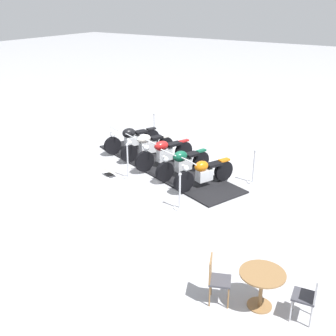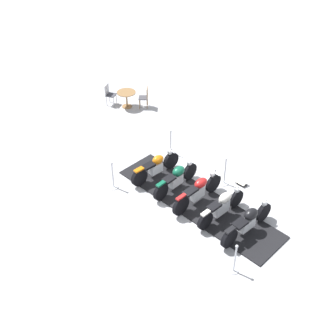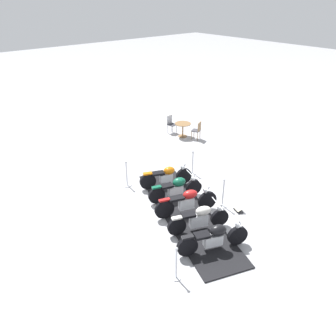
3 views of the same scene
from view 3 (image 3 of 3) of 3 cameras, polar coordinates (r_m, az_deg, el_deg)
ground_plane at (r=11.97m, az=3.05°, el=-7.74°), size 80.00×80.00×0.00m
display_platform at (r=11.96m, az=3.05°, el=-7.65°), size 3.58×6.35×0.05m
motorcycle_black at (r=10.27m, az=7.83°, el=-11.46°), size 2.14×1.08×0.94m
motorcycle_cream at (r=10.96m, az=5.40°, el=-8.40°), size 1.99×1.06×0.90m
motorcycle_maroon at (r=11.68m, az=3.26°, el=-5.57°), size 2.18×1.02×1.01m
motorcycle_forest at (r=12.47m, az=1.45°, el=-3.35°), size 2.06×0.92×0.92m
motorcycle_copper at (r=13.28m, az=-0.21°, el=-1.37°), size 2.01×1.05×0.94m
stanchion_left_front at (r=9.43m, az=1.40°, el=-16.36°), size 0.28×0.28×1.07m
stanchion_left_rear at (r=13.52m, az=-6.95°, el=-1.71°), size 0.35×0.35×1.08m
stanchion_right_rear at (r=14.35m, az=4.17°, el=0.28°), size 0.33×0.33×1.05m
stanchion_right_mid at (r=12.33m, az=9.23°, el=-4.91°), size 0.33×0.33×1.13m
info_placard at (r=12.33m, az=11.80°, el=-6.78°), size 0.37×0.44×0.22m
cafe_table at (r=17.98m, az=2.52°, el=7.00°), size 0.84×0.84×0.74m
cafe_chair_near_table at (r=18.48m, az=0.51°, el=7.60°), size 0.45×0.45×0.96m
cafe_chair_across_table at (r=17.69m, az=4.97°, el=6.49°), size 0.52×0.52×0.94m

